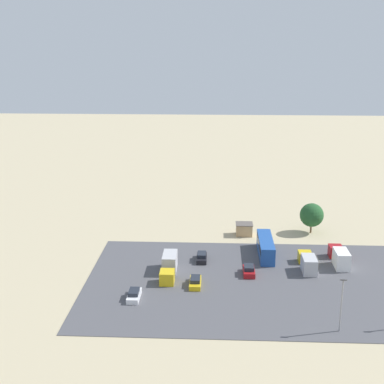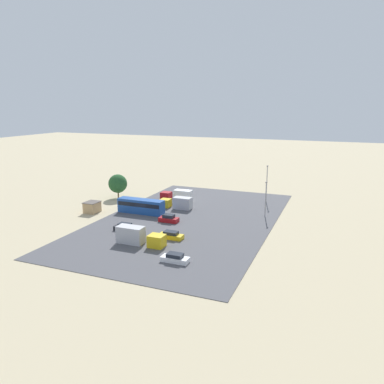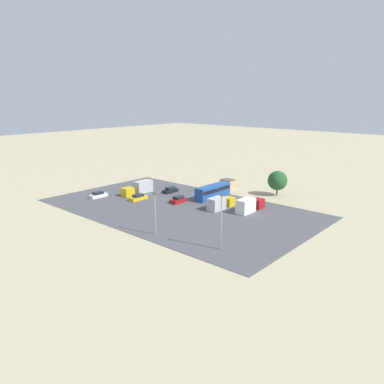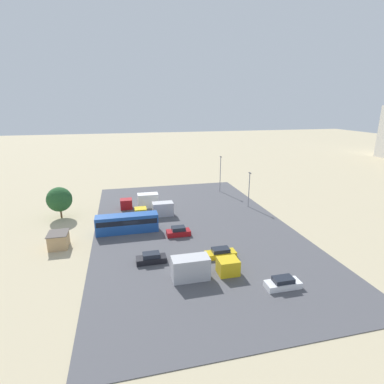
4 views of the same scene
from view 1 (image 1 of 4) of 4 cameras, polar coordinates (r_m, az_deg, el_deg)
The scene contains 13 objects.
ground_plane at distance 101.99m, azimuth 7.61°, elevation -6.86°, with size 400.00×400.00×0.00m, color tan.
parking_lot_surface at distance 91.54m, azimuth 8.19°, elevation -9.60°, with size 61.39×35.95×0.08m.
shed_building at distance 112.11m, azimuth 5.58°, elevation -3.97°, with size 3.53×3.11×2.53m.
bus at distance 101.88m, azimuth 7.86°, elevation -5.77°, with size 2.63×11.04×3.29m.
parked_car_0 at distance 85.89m, azimuth -6.20°, elevation -10.85°, with size 1.85×4.53×1.40m.
parked_car_1 at distance 99.07m, azimuth 1.04°, elevation -6.98°, with size 1.83×4.39×1.48m.
parked_car_2 at distance 89.59m, azimuth 0.35°, elevation -9.57°, with size 1.87×4.66×1.41m.
parked_car_3 at distance 94.01m, azimuth 6.09°, elevation -8.34°, with size 1.97×4.18×1.62m.
parked_truck_0 at distance 97.32m, azimuth 12.25°, elevation -7.37°, with size 2.35×7.90×2.82m.
parked_truck_1 at distance 93.45m, azimuth -2.46°, elevation -7.91°, with size 2.39×9.11×3.09m.
parked_truck_2 at distance 100.78m, azimuth 15.47°, elevation -6.69°, with size 2.38×8.36×3.10m.
tree_near_shed at distance 114.75m, azimuth 12.65°, elevation -2.42°, with size 4.98×4.98×6.43m.
light_pole_lot_edge at distance 77.67m, azimuth 15.66°, elevation -11.29°, with size 0.90×0.28×7.91m.
Camera 1 is at (8.99, 93.77, 39.10)m, focal length 50.00 mm.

